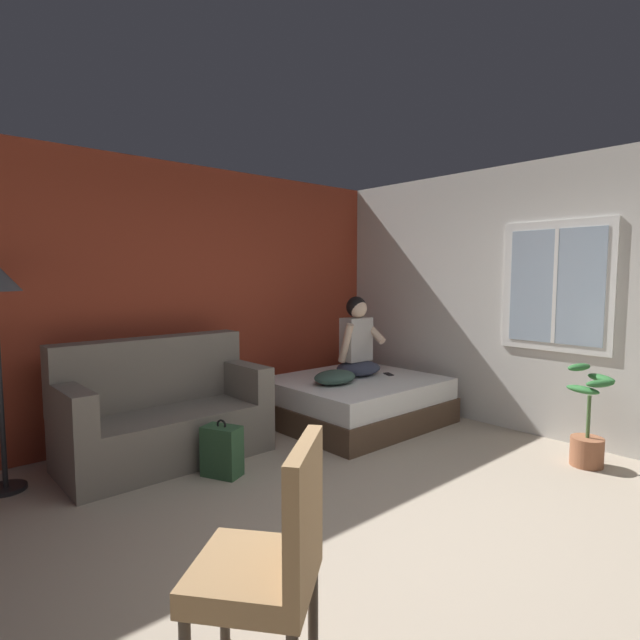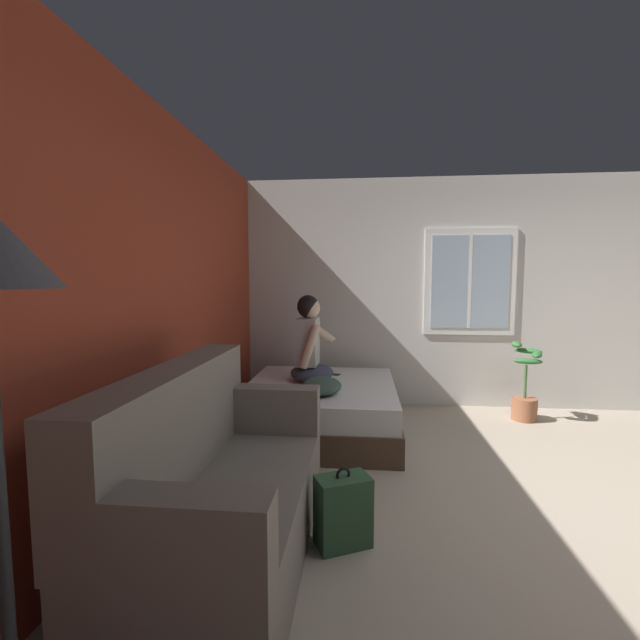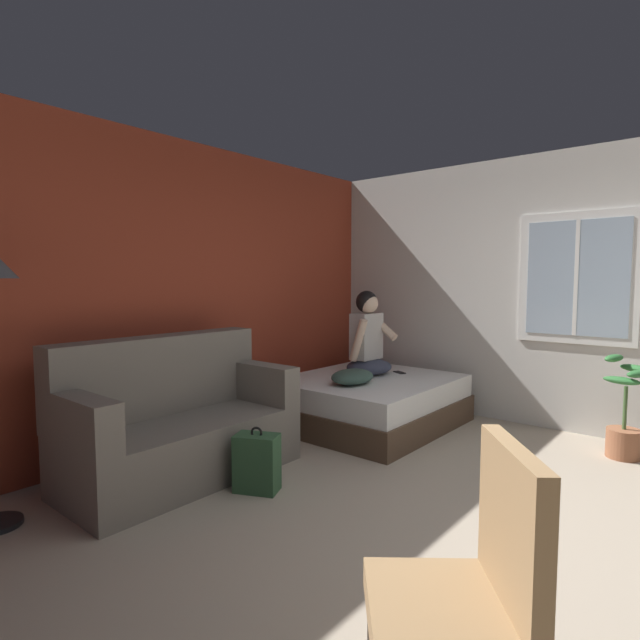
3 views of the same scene
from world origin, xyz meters
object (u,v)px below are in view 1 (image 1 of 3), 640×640
object	(u,v)px
potted_plant	(588,430)
couch	(163,414)
bed	(356,400)
side_chair	(271,556)
person_seated	(357,343)
throw_pillow	(335,377)
cell_phone	(389,374)
backpack	(223,452)

from	to	relation	value
potted_plant	couch	bearing A→B (deg)	135.54
bed	side_chair	distance (m)	3.55
couch	person_seated	xyz separation A→B (m)	(2.16, -0.24, 0.44)
person_seated	potted_plant	bearing A→B (deg)	-79.82
side_chair	throw_pillow	world-z (taller)	side_chair
side_chair	cell_phone	xyz separation A→B (m)	(3.17, 2.13, -0.05)
side_chair	person_seated	bearing A→B (deg)	39.10
couch	potted_plant	size ratio (longest dim) A/B	2.00
side_chair	potted_plant	xyz separation A→B (m)	(3.30, 0.07, -0.23)
backpack	throw_pillow	bearing A→B (deg)	9.98
throw_pillow	person_seated	bearing A→B (deg)	18.57
person_seated	cell_phone	world-z (taller)	person_seated
cell_phone	potted_plant	size ratio (longest dim) A/B	0.17
couch	bed	bearing A→B (deg)	-10.30
bed	potted_plant	world-z (taller)	potted_plant
person_seated	throw_pillow	world-z (taller)	person_seated
couch	side_chair	distance (m)	2.70
bed	cell_phone	distance (m)	0.50
couch	side_chair	size ratio (longest dim) A/B	1.73
cell_phone	potted_plant	distance (m)	2.07
person_seated	bed	bearing A→B (deg)	-139.66
bed	couch	size ratio (longest dim) A/B	1.00
throw_pillow	cell_phone	size ratio (longest dim) A/B	3.33
bed	person_seated	size ratio (longest dim) A/B	1.94
couch	cell_phone	distance (m)	2.49
cell_phone	potted_plant	bearing A→B (deg)	-60.56
bed	backpack	size ratio (longest dim) A/B	3.71
person_seated	cell_phone	xyz separation A→B (m)	(0.28, -0.22, -0.35)
backpack	throw_pillow	size ratio (longest dim) A/B	0.95
couch	throw_pillow	size ratio (longest dim) A/B	3.54
person_seated	backpack	size ratio (longest dim) A/B	1.91
couch	throw_pillow	bearing A→B (deg)	-13.92
couch	throw_pillow	distance (m)	1.72
side_chair	cell_phone	distance (m)	3.82
person_seated	backpack	world-z (taller)	person_seated
bed	backpack	world-z (taller)	bed
side_chair	backpack	distance (m)	2.16
person_seated	potted_plant	xyz separation A→B (m)	(0.41, -2.28, -0.53)
throw_pillow	potted_plant	world-z (taller)	potted_plant
side_chair	cell_phone	world-z (taller)	side_chair
backpack	potted_plant	xyz separation A→B (m)	(2.38, -1.85, 0.11)
throw_pillow	potted_plant	xyz separation A→B (m)	(0.91, -2.11, -0.25)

